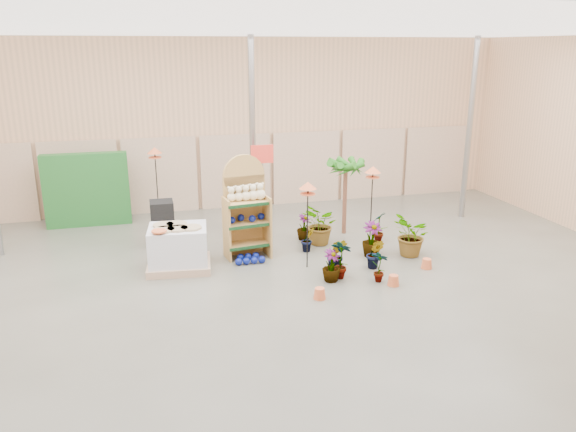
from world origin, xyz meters
name	(u,v)px	position (x,y,z in m)	size (l,w,h in m)	color
room	(280,163)	(0.00, 0.91, 2.21)	(15.20, 12.10, 4.70)	#525147
display_shelf	(245,210)	(-0.44, 2.19, 0.98)	(0.96, 0.68, 2.14)	#AB8246
teddy_bears	(247,194)	(-0.40, 2.09, 1.36)	(0.80, 0.22, 0.35)	beige
gazing_balls_shelf	(247,218)	(-0.44, 2.07, 0.84)	(0.79, 0.27, 0.15)	navy
gazing_balls_floor	(249,259)	(-0.46, 1.72, 0.07)	(0.63, 0.39, 0.15)	navy
pallet_stack	(178,248)	(-1.88, 1.74, 0.44)	(1.33, 1.15, 0.91)	tan
charcoal_planters	(163,223)	(-2.10, 3.29, 0.50)	(0.50, 0.50, 1.00)	black
trellis_stock	(87,190)	(-3.80, 5.20, 0.90)	(2.00, 0.30, 1.80)	#1F6124
offer_sign	(262,173)	(0.10, 2.98, 1.57)	(0.50, 0.08, 2.20)	gray
bird_table_front	(308,188)	(0.61, 1.17, 1.63)	(0.34, 0.34, 1.76)	black
bird_table_right	(373,172)	(2.31, 2.01, 1.67)	(0.34, 0.34, 1.80)	black
bird_table_back	(155,153)	(-2.15, 4.32, 1.88)	(0.34, 0.34, 2.02)	black
palm	(346,166)	(2.07, 3.01, 1.62)	(0.70, 0.70, 1.88)	brown
potted_plant_0	(341,259)	(1.07, 0.46, 0.39)	(0.41, 0.28, 0.78)	#216417
potted_plant_1	(337,255)	(1.10, 0.77, 0.35)	(0.39, 0.31, 0.71)	#216417
potted_plant_3	(372,239)	(2.10, 1.42, 0.37)	(0.42, 0.42, 0.75)	#216417
potted_plant_4	(379,226)	(2.61, 2.23, 0.37)	(0.38, 0.26, 0.73)	#216417
potted_plant_5	(308,239)	(0.88, 2.04, 0.27)	(0.30, 0.24, 0.54)	#216417
potted_plant_6	(321,225)	(1.30, 2.38, 0.46)	(0.84, 0.72, 0.93)	#216417
potted_plant_7	(331,266)	(0.85, 0.38, 0.31)	(0.35, 0.35, 0.62)	#216417
potted_plant_8	(380,266)	(1.71, 0.13, 0.31)	(0.33, 0.22, 0.62)	#216417
potted_plant_9	(375,254)	(1.89, 0.77, 0.31)	(0.34, 0.27, 0.62)	#216417
potted_plant_10	(412,235)	(2.91, 1.20, 0.46)	(0.83, 0.72, 0.92)	#216417
potted_plant_11	(304,227)	(1.02, 2.80, 0.30)	(0.33, 0.33, 0.59)	#216417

